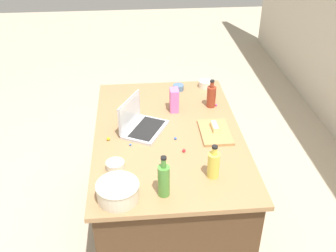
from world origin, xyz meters
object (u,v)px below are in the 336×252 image
Objects in this scene: mixing_bowl_large at (118,191)px; ramekin_wide at (178,87)px; bottle_soy at (211,96)px; bottle_olive at (164,180)px; candy_bag at (174,100)px; bottle_oil at (214,164)px; ramekin_small at (205,84)px; ramekin_medium at (115,166)px; cutting_board at (215,132)px; laptop at (140,124)px; butter_stick_left at (215,127)px.

mixing_bowl_large is 1.31m from ramekin_wide.
mixing_bowl_large is 1.15m from bottle_soy.
candy_bag is at bearing 170.66° from bottle_olive.
bottle_oil reaches higher than ramekin_wide.
ramekin_small and ramekin_medium have the same top height.
bottle_soy is (-0.94, 0.67, 0.03)m from mixing_bowl_large.
bottle_soy reaches higher than bottle_oil.
bottle_olive is at bearing -9.97° from ramekin_wide.
mixing_bowl_large is 0.86m from cutting_board.
laptop is 0.66m from bottle_oil.
laptop is at bearing -46.87° from candy_bag.
mixing_bowl_large is 0.25m from bottle_olive.
bottle_soy is 0.33m from ramekin_small.
bottle_soy is 2.46× the size of ramekin_wide.
ramekin_wide is 0.51× the size of candy_bag.
bottle_soy reaches higher than ramekin_wide.
ramekin_medium is (0.42, -0.16, -0.02)m from laptop.
mixing_bowl_large is at bearing -35.32° from bottle_soy.
candy_bag is at bearing 133.13° from laptop.
mixing_bowl_large is 1.43m from ramekin_small.
bottle_oil reaches higher than cutting_board.
bottle_oil is 0.98× the size of bottle_soy.
laptop is 1.62× the size of mixing_bowl_large.
butter_stick_left is at bearing -6.04° from bottle_soy.
bottle_soy is 0.28m from candy_bag.
ramekin_wide reaches higher than cutting_board.
bottle_oil is at bearing -7.44° from ramekin_small.
cutting_board is 3.57× the size of ramekin_wide.
bottle_soy is at bearing 117.24° from laptop.
bottle_oil is (-0.13, 0.29, -0.02)m from bottle_olive.
laptop is at bearing -97.63° from butter_stick_left.
ramekin_wide is (-0.63, -0.17, -0.01)m from butter_stick_left.
bottle_oil is at bearing 113.67° from bottle_olive.
ramekin_medium is at bearing -34.68° from ramekin_small.
bottle_olive is 1.19× the size of bottle_oil.
ramekin_medium is 1.09m from ramekin_wide.
mixing_bowl_large is 1.11× the size of bottle_oil.
laptop is 1.77× the size of bottle_soy.
bottle_soy is at bearing 144.68° from mixing_bowl_large.
cutting_board is at bearing 132.50° from mixing_bowl_large.
butter_stick_left is 0.66m from ramekin_small.
laptop is at bearing 168.35° from mixing_bowl_large.
mixing_bowl_large is 0.75× the size of cutting_board.
ramekin_medium is 0.63× the size of candy_bag.
laptop is 2.22× the size of candy_bag.
ramekin_medium is (0.33, -0.65, 0.02)m from cutting_board.
ramekin_small is at bearing 160.72° from bottle_olive.
candy_bag is at bearing -11.69° from ramekin_wide.
laptop is 3.49× the size of ramekin_medium.
bottle_olive is 0.90m from candy_bag.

